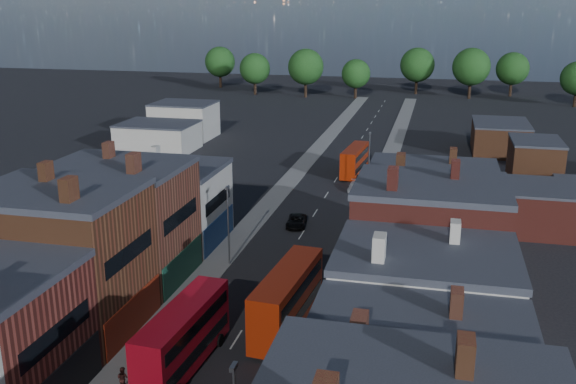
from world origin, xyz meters
The scene contains 11 objects.
pavement_west centered at (-6.50, 50.00, 0.06)m, with size 3.00×200.00×0.12m, color gray.
pavement_east centered at (6.50, 50.00, 0.06)m, with size 3.00×200.00×0.12m, color gray.
lamp_post_2 centered at (-5.20, 30.00, 4.70)m, with size 0.25×0.70×8.12m.
lamp_post_3 centered at (5.20, 60.00, 4.70)m, with size 0.25×0.70×8.12m.
bus_0 centered at (-2.38, 11.41, 2.53)m, with size 3.29×11.01×4.69m.
bus_1 centered at (3.43, 18.78, 2.64)m, with size 3.61×11.53×4.90m.
bus_2 centered at (2.24, 67.48, 2.31)m, with size 3.12×10.05×4.27m.
car_2 centered at (-1.20, 42.70, 0.64)m, with size 2.13×4.61×1.28m, color black.
car_3 centered at (3.41, 59.16, 0.58)m, with size 1.62×3.99×1.16m, color silver.
ped_1 centered at (-5.30, 7.75, 0.96)m, with size 0.81×0.45×1.67m, color #3F1B19.
ped_3 centered at (7.70, 18.66, 1.02)m, with size 1.06×0.48×1.81m, color #545048.
Camera 1 is at (14.18, -26.28, 25.14)m, focal length 40.00 mm.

